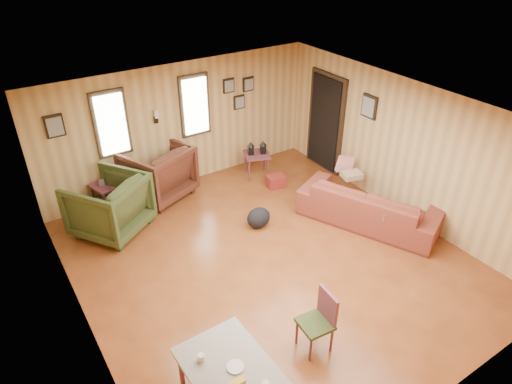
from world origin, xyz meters
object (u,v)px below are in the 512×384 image
(sofa, at_px, (370,199))
(side_table, at_px, (257,153))
(recliner_brown, at_px, (157,170))
(recliner_green, at_px, (109,203))
(dining_table, at_px, (237,381))
(end_table, at_px, (110,192))

(sofa, height_order, side_table, sofa)
(side_table, bearing_deg, recliner_brown, 169.39)
(recliner_brown, bearing_deg, recliner_green, 7.61)
(sofa, bearing_deg, side_table, -8.23)
(side_table, distance_m, dining_table, 5.35)
(sofa, relative_size, dining_table, 1.73)
(recliner_brown, xyz_separation_m, side_table, (1.99, -0.37, -0.04))
(recliner_green, relative_size, end_table, 1.62)
(dining_table, bearing_deg, recliner_green, 89.22)
(sofa, xyz_separation_m, end_table, (-3.62, 2.84, -0.08))
(recliner_brown, xyz_separation_m, end_table, (-0.92, 0.01, -0.18))
(side_table, bearing_deg, dining_table, -125.51)
(side_table, bearing_deg, sofa, -73.95)
(recliner_green, height_order, side_table, recliner_green)
(sofa, relative_size, recliner_brown, 2.11)
(recliner_green, bearing_deg, side_table, 150.54)
(end_table, bearing_deg, recliner_brown, -0.40)
(recliner_brown, height_order, end_table, recliner_brown)
(sofa, distance_m, dining_table, 4.26)
(recliner_brown, bearing_deg, end_table, -22.06)
(end_table, bearing_deg, dining_table, -92.30)
(recliner_green, bearing_deg, dining_table, 55.97)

